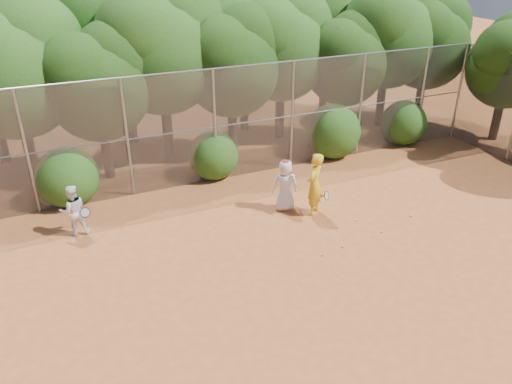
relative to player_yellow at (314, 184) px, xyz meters
name	(u,v)px	position (x,y,z in m)	size (l,w,h in m)	color
ground	(327,259)	(-0.92, -2.39, -1.02)	(80.00, 80.00, 0.00)	#A15224
fence_back	(239,122)	(-1.04, 3.61, 1.04)	(20.05, 0.09, 4.03)	gray
tree_1	(13,64)	(-7.86, 6.15, 3.15)	(4.64, 4.03, 6.35)	black
tree_2	(98,79)	(-5.37, 5.44, 2.57)	(3.99, 3.47, 5.47)	black
tree_3	(162,44)	(-2.86, 6.45, 3.38)	(4.89, 4.26, 6.70)	black
tree_4	(232,59)	(-0.37, 5.84, 2.74)	(4.19, 3.64, 5.73)	black
tree_5	(282,42)	(2.14, 6.65, 3.03)	(4.51, 3.92, 6.17)	black
tree_6	(347,56)	(4.63, 5.64, 2.45)	(3.86, 3.36, 5.29)	black
tree_7	(390,30)	(7.14, 6.25, 3.26)	(4.77, 4.14, 6.53)	black
tree_8	(429,39)	(9.13, 5.95, 2.80)	(4.25, 3.70, 5.82)	black
tree_10	(122,30)	(-3.85, 8.65, 3.61)	(5.15, 4.48, 7.06)	black
tree_11	(244,35)	(1.14, 8.25, 3.15)	(4.64, 4.03, 6.35)	black
tree_12	(329,18)	(5.64, 8.85, 3.49)	(5.02, 4.37, 6.88)	black
tree_13	(511,58)	(10.53, 2.64, 2.45)	(3.86, 3.36, 5.29)	black
bush_0	(67,175)	(-6.92, 3.91, -0.02)	(2.00, 2.00, 2.00)	#204812
bush_1	(213,153)	(-1.92, 3.91, -0.12)	(1.80, 1.80, 1.80)	#204812
bush_2	(333,129)	(3.08, 3.91, 0.08)	(2.20, 2.20, 2.20)	#204812
bush_3	(404,121)	(6.58, 3.91, -0.07)	(1.90, 1.90, 1.90)	#204812
player_yellow	(314,184)	(0.00, 0.00, 0.00)	(0.95, 0.85, 2.04)	yellow
player_teen	(285,185)	(-0.69, 0.62, -0.17)	(0.92, 0.71, 1.71)	silver
player_white	(73,210)	(-6.98, 1.75, -0.24)	(0.86, 0.74, 1.56)	white
ball_0	(382,232)	(1.29, -1.86, -0.98)	(0.07, 0.07, 0.07)	#C8E629
ball_1	(356,220)	(0.97, -0.99, -0.98)	(0.07, 0.07, 0.07)	#C8E629
ball_2	(343,246)	(-0.20, -2.08, -0.98)	(0.07, 0.07, 0.07)	#C8E629
ball_3	(411,216)	(2.71, -1.45, -0.98)	(0.07, 0.07, 0.07)	#C8E629
ball_4	(323,255)	(-0.95, -2.21, -0.98)	(0.07, 0.07, 0.07)	#C8E629
ball_5	(336,190)	(1.53, 1.07, -0.98)	(0.07, 0.07, 0.07)	#C8E629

